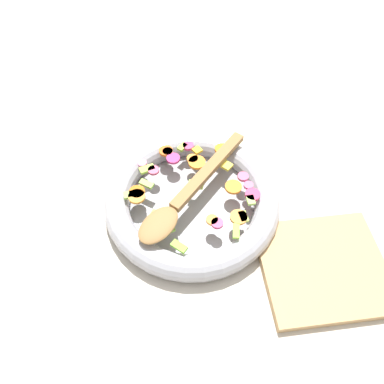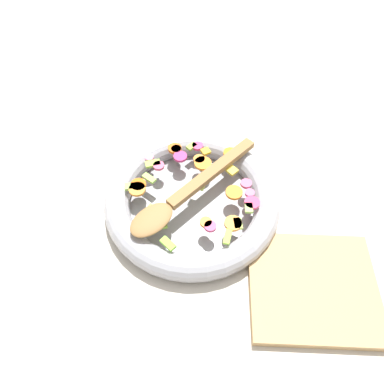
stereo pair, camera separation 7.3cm
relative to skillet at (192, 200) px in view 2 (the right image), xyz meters
The scene contains 5 objects.
ground_plane 0.02m from the skillet, ahead, with size 4.00×4.00×0.00m, color beige.
skillet is the anchor object (origin of this frame).
chopped_vegetables 0.04m from the skillet, 78.82° to the left, with size 0.26×0.27×0.01m.
wooden_spoon 0.05m from the skillet, 132.90° to the right, with size 0.25×0.26×0.01m.
cutting_board 0.28m from the skillet, 37.52° to the right, with size 0.22×0.20×0.02m.
Camera 2 is at (0.02, -0.44, 0.63)m, focal length 35.00 mm.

